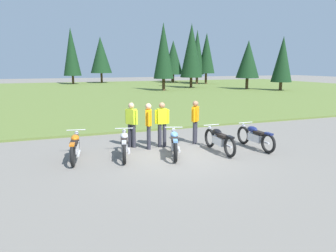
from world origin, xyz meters
TOP-DOWN VIEW (x-y plane):
  - ground_plane at (0.00, 0.00)m, footprint 140.00×140.00m
  - grass_moorland at (0.00, 26.00)m, footprint 80.00×44.00m
  - forest_treeline at (11.10, 36.48)m, footprint 39.17×27.05m
  - motorcycle_orange at (-3.17, 0.64)m, footprint 0.62×2.09m
  - motorcycle_silver at (-1.63, 0.36)m, footprint 0.71×2.07m
  - motorcycle_sky_blue at (-0.01, -0.06)m, footprint 0.88×2.02m
  - motorcycle_black at (1.63, -0.16)m, footprint 0.62×2.10m
  - motorcycle_navy at (3.11, -0.20)m, footprint 0.62×2.10m
  - rider_near_row_end at (-0.56, 1.10)m, footprint 0.31×0.53m
  - rider_in_hivis_vest at (-1.08, 1.53)m, footprint 0.40×0.45m
  - rider_checking_bike at (-0.02, 1.19)m, footprint 0.55×0.26m
  - rider_with_back_turned at (1.37, 1.26)m, footprint 0.40×0.45m

SIDE VIEW (x-z plane):
  - ground_plane at x=0.00m, z-range 0.00..0.00m
  - grass_moorland at x=0.00m, z-range 0.00..0.10m
  - motorcycle_orange at x=-3.17m, z-range 0.00..0.88m
  - motorcycle_silver at x=-1.63m, z-range 0.00..0.88m
  - motorcycle_sky_blue at x=-0.01m, z-range 0.00..0.88m
  - motorcycle_black at x=1.63m, z-range 0.00..0.88m
  - motorcycle_navy at x=3.11m, z-range 0.00..0.88m
  - rider_near_row_end at x=-0.56m, z-range 0.11..1.78m
  - rider_in_hivis_vest at x=-1.08m, z-range 0.11..1.78m
  - rider_checking_bike at x=-0.02m, z-range 0.11..1.78m
  - rider_with_back_turned at x=1.37m, z-range 0.11..1.78m
  - forest_treeline at x=11.10m, z-range 0.08..8.95m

